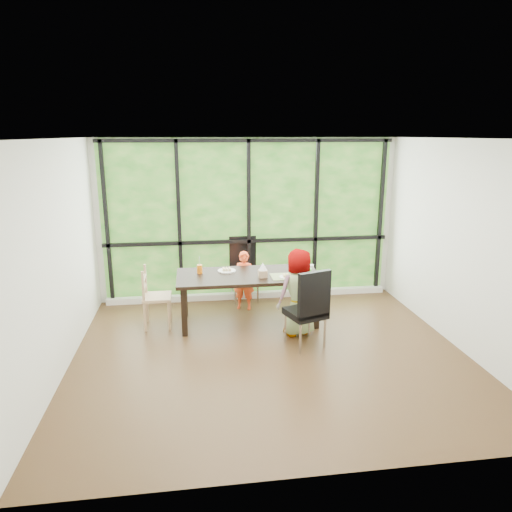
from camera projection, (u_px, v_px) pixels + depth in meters
name	position (u px, v px, depth m)	size (l,w,h in m)	color
ground	(270.00, 354.00, 6.02)	(5.00, 5.00, 0.00)	black
back_wall	(248.00, 220.00, 7.83)	(5.00, 5.00, 0.00)	silver
foliage_backdrop	(249.00, 220.00, 7.81)	(4.80, 0.02, 2.65)	#194B14
window_mullions	(249.00, 221.00, 7.78)	(4.80, 0.06, 2.65)	black
window_sill	(249.00, 295.00, 8.07)	(4.80, 0.12, 0.10)	silver
dining_table	(248.00, 298.00, 6.95)	(2.09, 0.94, 0.75)	black
chair_window_leather	(245.00, 270.00, 7.84)	(0.46, 0.46, 1.08)	black
chair_interior_leather	(305.00, 307.00, 6.14)	(0.46, 0.46, 1.08)	black
chair_end_beech	(157.00, 297.00, 6.79)	(0.42, 0.40, 0.90)	tan
child_toddler	(244.00, 280.00, 7.47)	(0.35, 0.23, 0.95)	#FE4F21
child_older	(297.00, 292.00, 6.47)	(0.60, 0.39, 1.24)	slate
placemat	(287.00, 276.00, 6.75)	(0.47, 0.34, 0.01)	tan
plate_far	(227.00, 271.00, 7.00)	(0.27, 0.27, 0.02)	white
plate_near	(287.00, 277.00, 6.70)	(0.24, 0.24, 0.01)	white
orange_cup	(200.00, 269.00, 6.89)	(0.08, 0.08, 0.13)	orange
green_cup	(309.00, 273.00, 6.69)	(0.08, 0.08, 0.13)	#4BCE33
white_mug	(311.00, 268.00, 7.04)	(0.09, 0.09, 0.09)	white
tissue_box	(263.00, 274.00, 6.71)	(0.12, 0.12, 0.10)	tan
crepe_rolls_far	(227.00, 269.00, 7.00)	(0.15, 0.12, 0.04)	tan
crepe_rolls_near	(287.00, 275.00, 6.70)	(0.15, 0.12, 0.04)	tan
straw_white	(199.00, 262.00, 6.86)	(0.01, 0.01, 0.20)	white
straw_pink	(309.00, 266.00, 6.66)	(0.01, 0.01, 0.20)	pink
tissue	(263.00, 266.00, 6.68)	(0.12, 0.12, 0.11)	white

